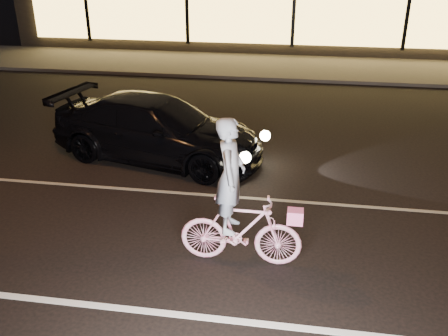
# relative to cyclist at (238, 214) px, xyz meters

# --- Properties ---
(ground) EXTENTS (90.00, 90.00, 0.00)m
(ground) POSITION_rel_cyclist_xyz_m (0.32, 0.13, -0.85)
(ground) COLOR black
(ground) RESTS_ON ground
(lane_stripe_near) EXTENTS (60.00, 0.12, 0.01)m
(lane_stripe_near) POSITION_rel_cyclist_xyz_m (0.32, -1.37, -0.85)
(lane_stripe_near) COLOR silver
(lane_stripe_near) RESTS_ON ground
(lane_stripe_far) EXTENTS (60.00, 0.10, 0.01)m
(lane_stripe_far) POSITION_rel_cyclist_xyz_m (0.32, 2.13, -0.85)
(lane_stripe_far) COLOR gray
(lane_stripe_far) RESTS_ON ground
(sidewalk) EXTENTS (30.00, 4.00, 0.12)m
(sidewalk) POSITION_rel_cyclist_xyz_m (0.32, 13.13, -0.79)
(sidewalk) COLOR #383533
(sidewalk) RESTS_ON ground
(cyclist) EXTENTS (1.91, 0.66, 2.40)m
(cyclist) POSITION_rel_cyclist_xyz_m (0.00, 0.00, 0.00)
(cyclist) COLOR #F44989
(cyclist) RESTS_ON ground
(sedan) EXTENTS (5.27, 3.07, 1.43)m
(sedan) POSITION_rel_cyclist_xyz_m (-2.36, 3.80, -0.14)
(sedan) COLOR black
(sedan) RESTS_ON ground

